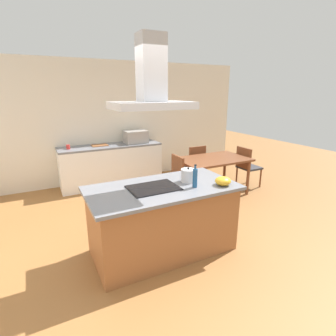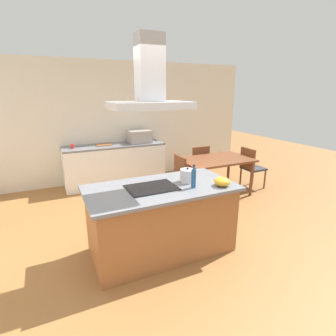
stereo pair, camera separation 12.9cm
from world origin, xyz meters
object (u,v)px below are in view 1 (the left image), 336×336
(tea_kettle, at_px, (188,175))
(coffee_mug_red, at_px, (68,147))
(chair_at_right_end, at_px, (247,164))
(range_hood, at_px, (152,86))
(mixing_bowl, at_px, (223,181))
(dining_table, at_px, (213,162))
(chair_facing_back_wall, at_px, (195,162))
(cutting_board, at_px, (100,145))
(cooktop, at_px, (153,188))
(olive_oil_bottle, at_px, (195,178))
(countertop_microwave, at_px, (136,137))
(chair_at_left_end, at_px, (173,176))

(tea_kettle, distance_m, coffee_mug_red, 3.06)
(chair_at_right_end, distance_m, range_hood, 3.52)
(mixing_bowl, distance_m, dining_table, 2.00)
(chair_facing_back_wall, bearing_deg, coffee_mug_red, 161.73)
(coffee_mug_red, height_order, cutting_board, coffee_mug_red)
(dining_table, xyz_separation_m, chair_facing_back_wall, (-0.00, 0.67, -0.16))
(tea_kettle, xyz_separation_m, coffee_mug_red, (-1.14, 2.84, -0.04))
(cooktop, xyz_separation_m, olive_oil_bottle, (0.47, -0.20, 0.12))
(coffee_mug_red, xyz_separation_m, chair_facing_back_wall, (2.54, -0.84, -0.44))
(cooktop, xyz_separation_m, chair_facing_back_wall, (1.91, 2.02, -0.40))
(cooktop, distance_m, countertop_microwave, 3.01)
(cooktop, height_order, dining_table, cooktop)
(dining_table, height_order, range_hood, range_hood)
(countertop_microwave, distance_m, chair_at_right_end, 2.55)
(cutting_board, xyz_separation_m, dining_table, (1.88, -1.57, -0.24))
(chair_at_left_end, height_order, range_hood, range_hood)
(tea_kettle, relative_size, cutting_board, 0.71)
(cooktop, relative_size, chair_at_right_end, 0.67)
(tea_kettle, distance_m, cutting_board, 2.95)
(tea_kettle, xyz_separation_m, chair_facing_back_wall, (1.40, 2.00, -0.48))
(cutting_board, xyz_separation_m, chair_at_right_end, (2.80, -1.57, -0.40))
(olive_oil_bottle, distance_m, range_hood, 1.19)
(chair_at_right_end, relative_size, chair_facing_back_wall, 1.00)
(countertop_microwave, relative_size, dining_table, 0.36)
(chair_facing_back_wall, relative_size, range_hood, 0.99)
(dining_table, bearing_deg, olive_oil_bottle, -132.74)
(coffee_mug_red, xyz_separation_m, chair_at_left_end, (1.62, -1.50, -0.44))
(olive_oil_bottle, distance_m, chair_facing_back_wall, 2.70)
(countertop_microwave, xyz_separation_m, chair_facing_back_wall, (1.07, -0.86, -0.53))
(coffee_mug_red, xyz_separation_m, range_hood, (0.63, -2.86, 1.16))
(chair_facing_back_wall, bearing_deg, olive_oil_bottle, -122.92)
(dining_table, height_order, chair_facing_back_wall, chair_facing_back_wall)
(coffee_mug_red, height_order, dining_table, coffee_mug_red)
(mixing_bowl, height_order, coffee_mug_red, mixing_bowl)
(cutting_board, height_order, chair_at_right_end, cutting_board)
(chair_facing_back_wall, xyz_separation_m, range_hood, (-1.91, -2.02, 1.59))
(olive_oil_bottle, bearing_deg, tea_kettle, 80.47)
(chair_at_left_end, bearing_deg, countertop_microwave, 95.64)
(mixing_bowl, bearing_deg, chair_facing_back_wall, 64.97)
(tea_kettle, height_order, dining_table, tea_kettle)
(tea_kettle, height_order, range_hood, range_hood)
(cooktop, height_order, cutting_board, cutting_board)
(chair_at_right_end, bearing_deg, coffee_mug_red, 156.48)
(tea_kettle, relative_size, countertop_microwave, 0.48)
(coffee_mug_red, relative_size, chair_at_right_end, 0.10)
(tea_kettle, xyz_separation_m, cutting_board, (-0.48, 2.91, -0.08))
(cutting_board, bearing_deg, chair_facing_back_wall, -25.69)
(mixing_bowl, relative_size, chair_at_left_end, 0.23)
(chair_at_left_end, bearing_deg, olive_oil_bottle, -108.59)
(cooktop, relative_size, countertop_microwave, 1.20)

